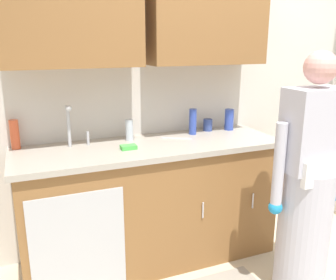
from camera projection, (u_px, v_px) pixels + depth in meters
name	position (u px, v px, depth m)	size (l,w,h in m)	color
kitchen_wall_with_uppers	(186.00, 66.00, 2.94)	(4.80, 0.44, 2.70)	beige
counter_cabinet	(151.00, 205.00, 2.79)	(1.90, 0.62, 0.90)	brown
countertop	(151.00, 147.00, 2.67)	(1.96, 0.66, 0.04)	#A8A093
sink	(79.00, 153.00, 2.49)	(0.50, 0.36, 0.35)	#B7BABF
person_at_sink	(307.00, 197.00, 2.36)	(0.55, 0.34, 1.62)	white
bottle_water_tall	(193.00, 122.00, 2.93)	(0.06, 0.06, 0.21)	#334CB2
bottle_water_short	(15.00, 135.00, 2.52)	(0.06, 0.06, 0.21)	#E05933
bottle_dish_liquid	(129.00, 130.00, 2.75)	(0.06, 0.06, 0.16)	silver
bottle_soap	(229.00, 120.00, 3.08)	(0.08, 0.08, 0.18)	#334CB2
cup_by_sink	(208.00, 125.00, 3.06)	(0.08, 0.08, 0.10)	#33478C
knife_on_counter	(176.00, 138.00, 2.82)	(0.24, 0.02, 0.01)	silver
sponge	(129.00, 147.00, 2.53)	(0.11, 0.07, 0.03)	#4CBF4C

